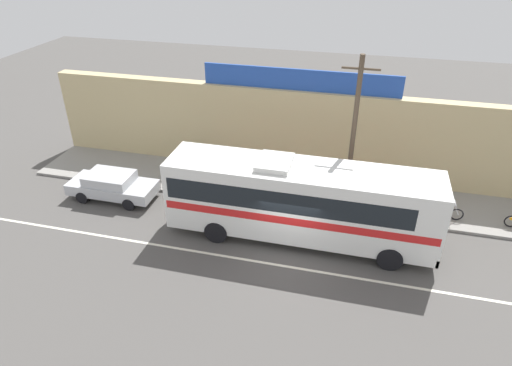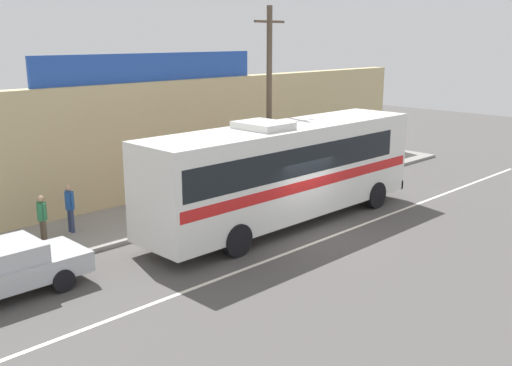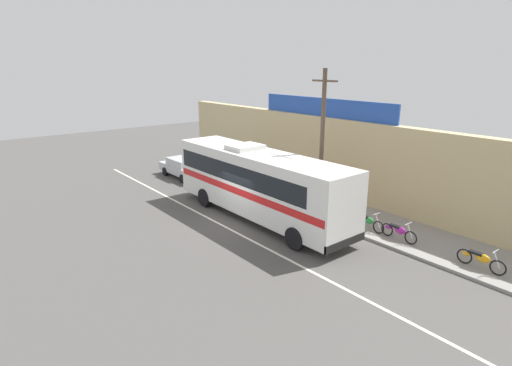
{
  "view_description": "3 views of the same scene",
  "coord_description": "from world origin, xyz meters",
  "px_view_note": "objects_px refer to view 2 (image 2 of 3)",
  "views": [
    {
      "loc": [
        2.4,
        -14.92,
        12.3
      ],
      "look_at": [
        -1.95,
        2.23,
        1.99
      ],
      "focal_mm": 31.44,
      "sensor_mm": 36.0,
      "label": 1
    },
    {
      "loc": [
        -14.7,
        -12.23,
        6.51
      ],
      "look_at": [
        -0.94,
        1.59,
        1.64
      ],
      "focal_mm": 41.13,
      "sensor_mm": 36.0,
      "label": 2
    },
    {
      "loc": [
        16.02,
        -11.65,
        7.87
      ],
      "look_at": [
        -0.03,
        1.31,
        1.88
      ],
      "focal_mm": 28.81,
      "sensor_mm": 36.0,
      "label": 3
    }
  ],
  "objects_px": {
    "motorcycle_orange": "(330,168)",
    "pedestrian_by_curb": "(382,138)",
    "intercity_bus": "(284,167)",
    "pedestrian_far_left": "(42,216)",
    "utility_pole": "(269,101)",
    "motorcycle_blue": "(373,157)",
    "motorcycle_black": "(308,174)",
    "pedestrian_far_right": "(70,205)"
  },
  "relations": [
    {
      "from": "intercity_bus",
      "to": "utility_pole",
      "type": "xyz_separation_m",
      "value": [
        1.94,
        2.62,
        1.98
      ]
    },
    {
      "from": "utility_pole",
      "to": "pedestrian_by_curb",
      "type": "xyz_separation_m",
      "value": [
        10.55,
        1.53,
        -2.91
      ]
    },
    {
      "from": "pedestrian_far_right",
      "to": "pedestrian_far_left",
      "type": "bearing_deg",
      "value": -162.22
    },
    {
      "from": "motorcycle_blue",
      "to": "pedestrian_far_right",
      "type": "height_order",
      "value": "pedestrian_far_right"
    },
    {
      "from": "motorcycle_blue",
      "to": "pedestrian_far_left",
      "type": "xyz_separation_m",
      "value": [
        -17.24,
        0.75,
        0.48
      ]
    },
    {
      "from": "utility_pole",
      "to": "motorcycle_black",
      "type": "distance_m",
      "value": 4.51
    },
    {
      "from": "motorcycle_black",
      "to": "pedestrian_far_right",
      "type": "bearing_deg",
      "value": 173.63
    },
    {
      "from": "pedestrian_far_left",
      "to": "intercity_bus",
      "type": "bearing_deg",
      "value": -27.55
    },
    {
      "from": "motorcycle_blue",
      "to": "intercity_bus",
      "type": "bearing_deg",
      "value": -163.36
    },
    {
      "from": "pedestrian_by_curb",
      "to": "motorcycle_orange",
      "type": "bearing_deg",
      "value": -169.02
    },
    {
      "from": "pedestrian_far_right",
      "to": "pedestrian_by_curb",
      "type": "distance_m",
      "value": 18.54
    },
    {
      "from": "intercity_bus",
      "to": "motorcycle_black",
      "type": "xyz_separation_m",
      "value": [
        4.79,
        2.9,
        -1.5
      ]
    },
    {
      "from": "intercity_bus",
      "to": "pedestrian_by_curb",
      "type": "bearing_deg",
      "value": 18.4
    },
    {
      "from": "pedestrian_far_right",
      "to": "pedestrian_far_left",
      "type": "height_order",
      "value": "pedestrian_far_right"
    },
    {
      "from": "motorcycle_orange",
      "to": "pedestrian_by_curb",
      "type": "relative_size",
      "value": 1.07
    },
    {
      "from": "motorcycle_black",
      "to": "pedestrian_by_curb",
      "type": "bearing_deg",
      "value": 9.21
    },
    {
      "from": "pedestrian_by_curb",
      "to": "intercity_bus",
      "type": "bearing_deg",
      "value": -161.6
    },
    {
      "from": "motorcycle_orange",
      "to": "motorcycle_blue",
      "type": "height_order",
      "value": "same"
    },
    {
      "from": "motorcycle_black",
      "to": "pedestrian_far_right",
      "type": "height_order",
      "value": "pedestrian_far_right"
    },
    {
      "from": "pedestrian_far_left",
      "to": "pedestrian_far_right",
      "type": "bearing_deg",
      "value": 17.78
    },
    {
      "from": "intercity_bus",
      "to": "motorcycle_black",
      "type": "relative_size",
      "value": 6.1
    },
    {
      "from": "intercity_bus",
      "to": "pedestrian_far_right",
      "type": "bearing_deg",
      "value": 145.79
    },
    {
      "from": "utility_pole",
      "to": "motorcycle_blue",
      "type": "bearing_deg",
      "value": 2.71
    },
    {
      "from": "intercity_bus",
      "to": "pedestrian_by_curb",
      "type": "distance_m",
      "value": 13.19
    },
    {
      "from": "pedestrian_far_right",
      "to": "motorcycle_orange",
      "type": "bearing_deg",
      "value": -5.18
    },
    {
      "from": "motorcycle_orange",
      "to": "pedestrian_by_curb",
      "type": "xyz_separation_m",
      "value": [
        6.03,
        1.17,
        0.57
      ]
    },
    {
      "from": "motorcycle_black",
      "to": "pedestrian_far_left",
      "type": "distance_m",
      "value": 12.02
    },
    {
      "from": "motorcycle_blue",
      "to": "motorcycle_black",
      "type": "bearing_deg",
      "value": -178.93
    },
    {
      "from": "utility_pole",
      "to": "pedestrian_far_left",
      "type": "bearing_deg",
      "value": 172.93
    },
    {
      "from": "motorcycle_orange",
      "to": "pedestrian_far_right",
      "type": "relative_size",
      "value": 1.11
    },
    {
      "from": "utility_pole",
      "to": "motorcycle_blue",
      "type": "relative_size",
      "value": 4.01
    },
    {
      "from": "motorcycle_blue",
      "to": "pedestrian_far_left",
      "type": "height_order",
      "value": "pedestrian_far_left"
    },
    {
      "from": "motorcycle_blue",
      "to": "pedestrian_by_curb",
      "type": "relative_size",
      "value": 1.1
    },
    {
      "from": "pedestrian_far_right",
      "to": "pedestrian_by_curb",
      "type": "bearing_deg",
      "value": 0.12
    },
    {
      "from": "intercity_bus",
      "to": "motorcycle_orange",
      "type": "relative_size",
      "value": 6.33
    },
    {
      "from": "intercity_bus",
      "to": "utility_pole",
      "type": "height_order",
      "value": "utility_pole"
    },
    {
      "from": "utility_pole",
      "to": "motorcycle_black",
      "type": "xyz_separation_m",
      "value": [
        2.85,
        0.29,
        -3.48
      ]
    },
    {
      "from": "intercity_bus",
      "to": "pedestrian_far_left",
      "type": "xyz_separation_m",
      "value": [
        -7.19,
        3.75,
        -1.02
      ]
    },
    {
      "from": "motorcycle_orange",
      "to": "pedestrian_by_curb",
      "type": "bearing_deg",
      "value": 10.98
    },
    {
      "from": "motorcycle_black",
      "to": "pedestrian_far_right",
      "type": "distance_m",
      "value": 10.92
    },
    {
      "from": "utility_pole",
      "to": "pedestrian_far_left",
      "type": "relative_size",
      "value": 4.82
    },
    {
      "from": "pedestrian_by_curb",
      "to": "motorcycle_blue",
      "type": "bearing_deg",
      "value": -154.76
    }
  ]
}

